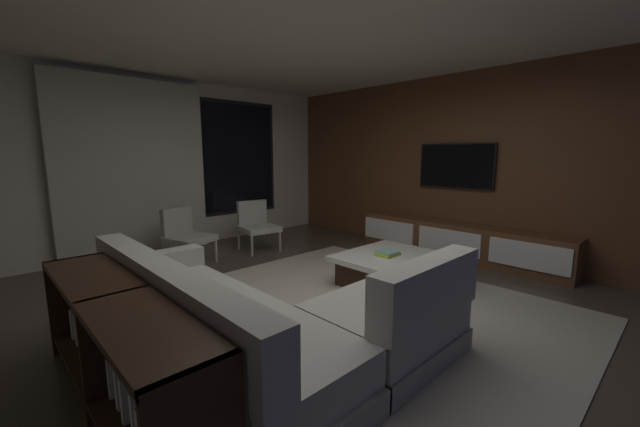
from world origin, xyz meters
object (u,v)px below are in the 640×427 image
accent_chair_by_curtain (185,233)px  media_console (458,242)px  console_table_behind_couch (118,347)px  coffee_table (396,271)px  book_stack_on_coffee_table (387,253)px  accent_chair_near_window (256,223)px  mounted_tv (456,166)px  sectional_couch (261,324)px

accent_chair_by_curtain → media_console: bearing=-40.6°
media_console → console_table_behind_couch: size_ratio=1.48×
coffee_table → accent_chair_by_curtain: accent_chair_by_curtain is taller
book_stack_on_coffee_table → accent_chair_near_window: accent_chair_near_window is taller
accent_chair_near_window → console_table_behind_couch: bearing=-136.4°
accent_chair_by_curtain → mounted_tv: (3.17, -2.36, 0.92)m
coffee_table → mounted_tv: size_ratio=1.01×
mounted_tv → console_table_behind_couch: size_ratio=0.55×
accent_chair_by_curtain → mounted_tv: 4.06m
sectional_couch → media_console: bearing=3.8°
coffee_table → book_stack_on_coffee_table: book_stack_on_coffee_table is taller
console_table_behind_couch → accent_chair_by_curtain: bearing=59.3°
accent_chair_near_window → accent_chair_by_curtain: size_ratio=1.00×
media_console → mounted_tv: size_ratio=2.69×
accent_chair_near_window → media_console: 3.10m
accent_chair_near_window → media_console: (1.85, -2.49, -0.18)m
media_console → mounted_tv: bearing=47.5°
book_stack_on_coffee_table → accent_chair_by_curtain: size_ratio=0.33×
sectional_couch → coffee_table: (2.03, 0.21, -0.10)m
accent_chair_near_window → mounted_tv: bearing=-48.4°
book_stack_on_coffee_table → mounted_tv: mounted_tv is taller
book_stack_on_coffee_table → console_table_behind_couch: size_ratio=0.12×
book_stack_on_coffee_table → accent_chair_by_curtain: 2.82m
mounted_tv → console_table_behind_couch: bearing=-176.3°
sectional_couch → media_console: sectional_couch is taller
book_stack_on_coffee_table → accent_chair_near_window: bearing=93.9°
console_table_behind_couch → book_stack_on_coffee_table: bearing=3.5°
media_console → mounted_tv: 1.13m
accent_chair_by_curtain → media_console: (2.99, -2.56, -0.18)m
accent_chair_near_window → mounted_tv: 3.19m
mounted_tv → accent_chair_by_curtain: bearing=143.3°
book_stack_on_coffee_table → mounted_tv: bearing=4.2°
coffee_table → book_stack_on_coffee_table: (-0.05, 0.09, 0.20)m
accent_chair_near_window → coffee_table: bearing=-85.1°
accent_chair_by_curtain → sectional_couch: bearing=-103.5°
book_stack_on_coffee_table → console_table_behind_couch: 2.90m
accent_chair_near_window → book_stack_on_coffee_table: bearing=-86.1°
accent_chair_near_window → console_table_behind_couch: 3.77m
coffee_table → book_stack_on_coffee_table: bearing=117.9°
coffee_table → accent_chair_by_curtain: bearing=117.7°
sectional_couch → coffee_table: size_ratio=2.16×
sectional_couch → accent_chair_by_curtain: size_ratio=3.21×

